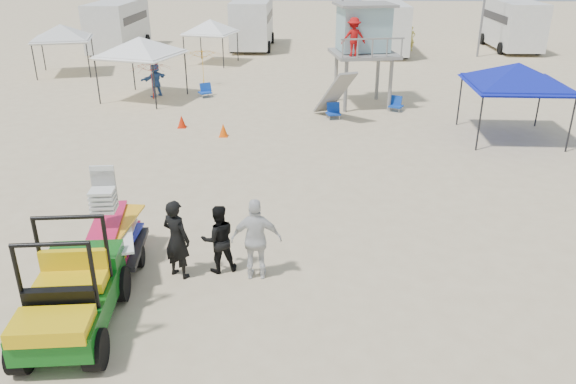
{
  "coord_description": "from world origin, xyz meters",
  "views": [
    {
      "loc": [
        0.92,
        -9.06,
        6.58
      ],
      "look_at": [
        0.5,
        3.0,
        1.3
      ],
      "focal_mm": 35.0,
      "sensor_mm": 36.0,
      "label": 1
    }
  ],
  "objects_px": {
    "man_left": "(177,239)",
    "lifeguard_tower": "(363,32)",
    "surf_trailer": "(111,233)",
    "canopy_blue": "(519,67)",
    "utility_cart": "(67,287)"
  },
  "relations": [
    {
      "from": "utility_cart",
      "to": "canopy_blue",
      "type": "bearing_deg",
      "value": 45.67
    },
    {
      "from": "man_left",
      "to": "lifeguard_tower",
      "type": "height_order",
      "value": "lifeguard_tower"
    },
    {
      "from": "surf_trailer",
      "to": "canopy_blue",
      "type": "relative_size",
      "value": 0.72
    },
    {
      "from": "man_left",
      "to": "lifeguard_tower",
      "type": "xyz_separation_m",
      "value": [
        5.09,
        14.65,
        2.3
      ]
    },
    {
      "from": "man_left",
      "to": "canopy_blue",
      "type": "xyz_separation_m",
      "value": [
        10.28,
        10.05,
        1.75
      ]
    },
    {
      "from": "utility_cart",
      "to": "surf_trailer",
      "type": "xyz_separation_m",
      "value": [
        0.01,
        2.34,
        -0.13
      ]
    },
    {
      "from": "surf_trailer",
      "to": "lifeguard_tower",
      "type": "bearing_deg",
      "value": 65.28
    },
    {
      "from": "utility_cart",
      "to": "man_left",
      "type": "distance_m",
      "value": 2.55
    },
    {
      "from": "utility_cart",
      "to": "man_left",
      "type": "height_order",
      "value": "utility_cart"
    },
    {
      "from": "surf_trailer",
      "to": "canopy_blue",
      "type": "distance_m",
      "value": 15.41
    },
    {
      "from": "surf_trailer",
      "to": "canopy_blue",
      "type": "height_order",
      "value": "canopy_blue"
    },
    {
      "from": "utility_cart",
      "to": "man_left",
      "type": "bearing_deg",
      "value": 53.23
    },
    {
      "from": "man_left",
      "to": "canopy_blue",
      "type": "height_order",
      "value": "canopy_blue"
    },
    {
      "from": "surf_trailer",
      "to": "canopy_blue",
      "type": "bearing_deg",
      "value": 39.57
    },
    {
      "from": "surf_trailer",
      "to": "lifeguard_tower",
      "type": "distance_m",
      "value": 15.97
    }
  ]
}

